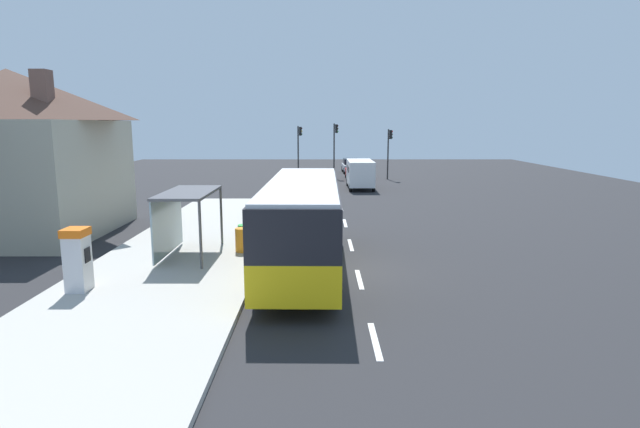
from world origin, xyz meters
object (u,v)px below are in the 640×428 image
Objects in this scene: traffic_light_median at (333,142)px; bus_shelter at (179,207)px; bus at (301,219)px; white_van at (358,172)px; ticket_machine at (75,259)px; traffic_light_far_side at (297,144)px; sedan_near at (353,171)px; recycling_bin_green at (242,236)px; traffic_light_near_side at (387,146)px; house_behind_platform at (11,152)px; recycling_bin_orange at (240,240)px; sedan_far at (349,165)px.

traffic_light_median is 1.32× the size of bus_shelter.
bus is 2.76× the size of bus_shelter.
ticket_machine is at bearing -111.67° from white_van.
sedan_near is at bearing -6.23° from traffic_light_far_side.
recycling_bin_green is 30.09m from traffic_light_near_side.
white_van is 8.12m from traffic_light_near_side.
white_van is 9.80m from traffic_light_far_side.
bus_shelter is at bearing -27.62° from house_behind_platform.
bus_shelter is at bearing -106.27° from sedan_near.
bus_shelter is at bearing -102.30° from traffic_light_median.
traffic_light_near_side is 0.54× the size of house_behind_platform.
traffic_light_far_side is at bearing 81.29° from ticket_machine.
traffic_light_near_side reaches higher than sedan_near.
recycling_bin_orange is (-6.50, -29.28, -0.14)m from sedan_near.
sedan_far is 36.63m from house_behind_platform.
bus is 1.25× the size of house_behind_platform.
bus_shelter is (-8.71, -36.62, 1.31)m from sedan_far.
house_behind_platform reaches higher than white_van.
traffic_light_median is (2.11, 32.48, 1.66)m from bus.
recycling_bin_green is at bearing 52.77° from ticket_machine.
traffic_light_far_side is (1.10, 29.87, 2.70)m from recycling_bin_orange.
white_van is 22.81m from recycling_bin_orange.
house_behind_platform reaches higher than traffic_light_median.
recycling_bin_orange is at bearing -92.11° from traffic_light_far_side.
sedan_near is 2.28× the size of ticket_machine.
bus is at bearing -23.50° from house_behind_platform.
bus is 3.73m from recycling_bin_green.
traffic_light_near_side is (9.70, 29.07, 2.52)m from recycling_bin_orange.
ticket_machine is at bearing -127.23° from recycling_bin_green.
ticket_machine is 7.00m from recycling_bin_green.
sedan_near is 0.93× the size of traffic_light_near_side.
recycling_bin_orange is 0.11× the size of house_behind_platform.
bus is 2.09× the size of traffic_light_median.
recycling_bin_orange is at bearing 14.26° from bus_shelter.
ticket_machine is 4.84m from bus_shelter.
white_van reaches higher than sedan_near.
traffic_light_median is at bearing -109.46° from sedan_far.
house_behind_platform is at bearing 156.50° from bus.
ticket_machine is at bearing -52.28° from house_behind_platform.
bus_shelter reaches higher than recycling_bin_green.
bus is at bearing -93.71° from traffic_light_median.
recycling_bin_green is at bearing -108.88° from traffic_light_near_side.
ticket_machine reaches higher than recycling_bin_green.
sedan_near is 0.50× the size of house_behind_platform.
sedan_far is 42.30m from ticket_machine.
traffic_light_near_side is at bearing 67.68° from ticket_machine.
traffic_light_median is at bearing 86.29° from bus.
traffic_light_near_side is at bearing -3.75° from sedan_near.
house_behind_platform is at bearing -115.49° from traffic_light_far_side.
sedan_near reaches higher than recycling_bin_green.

